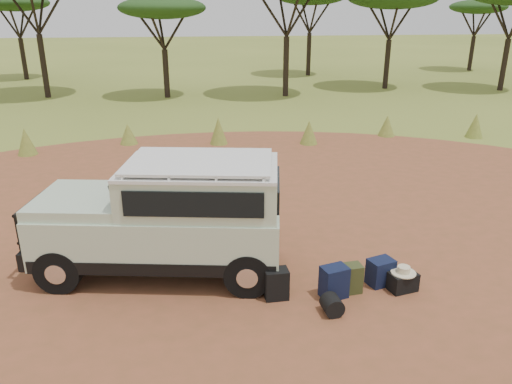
{
  "coord_description": "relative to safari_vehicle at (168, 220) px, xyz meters",
  "views": [
    {
      "loc": [
        -0.93,
        -7.52,
        4.4
      ],
      "look_at": [
        0.28,
        1.43,
        1.0
      ],
      "focal_mm": 35.0,
      "sensor_mm": 36.0,
      "label": 1
    }
  ],
  "objects": [
    {
      "name": "ground",
      "position": [
        1.38,
        -0.34,
        -0.99
      ],
      "size": [
        140.0,
        140.0,
        0.0
      ],
      "primitive_type": "plane",
      "color": "olive",
      "rests_on": "ground"
    },
    {
      "name": "dirt_clearing",
      "position": [
        1.38,
        -0.34,
        -0.98
      ],
      "size": [
        23.0,
        23.0,
        0.01
      ],
      "primitive_type": "cylinder",
      "color": "brown",
      "rests_on": "ground"
    },
    {
      "name": "grass_fringe",
      "position": [
        1.49,
        8.33,
        -0.58
      ],
      "size": [
        36.6,
        1.6,
        0.9
      ],
      "color": "olive",
      "rests_on": "ground"
    },
    {
      "name": "safari_vehicle",
      "position": [
        0.0,
        0.0,
        0.0
      ],
      "size": [
        4.42,
        2.35,
        2.04
      ],
      "rotation": [
        0.0,
        0.0,
        -0.17
      ],
      "color": "#B5CAAC",
      "rests_on": "ground"
    },
    {
      "name": "walking_staff",
      "position": [
        -2.01,
        1.19,
        -0.35
      ],
      "size": [
        0.3,
        0.38,
        1.28
      ],
      "primitive_type": "cylinder",
      "rotation": [
        0.32,
        0.0,
        0.64
      ],
      "color": "brown",
      "rests_on": "ground"
    },
    {
      "name": "backpack_black",
      "position": [
        1.69,
        -1.09,
        -0.73
      ],
      "size": [
        0.38,
        0.29,
        0.51
      ],
      "primitive_type": "cube",
      "rotation": [
        0.0,
        0.0,
        0.05
      ],
      "color": "black",
      "rests_on": "ground"
    },
    {
      "name": "backpack_navy",
      "position": [
        2.6,
        -1.18,
        -0.72
      ],
      "size": [
        0.47,
        0.39,
        0.53
      ],
      "primitive_type": "cube",
      "rotation": [
        0.0,
        0.0,
        0.27
      ],
      "color": "#121B3A",
      "rests_on": "ground"
    },
    {
      "name": "backpack_olive",
      "position": [
        2.9,
        -1.08,
        -0.74
      ],
      "size": [
        0.38,
        0.29,
        0.49
      ],
      "primitive_type": "cube",
      "rotation": [
        0.0,
        0.0,
        0.11
      ],
      "color": "#38411E",
      "rests_on": "ground"
    },
    {
      "name": "duffel_navy",
      "position": [
        3.48,
        -0.91,
        -0.76
      ],
      "size": [
        0.48,
        0.42,
        0.46
      ],
      "primitive_type": "cube",
      "rotation": [
        0.0,
        0.0,
        0.31
      ],
      "color": "#121B3A",
      "rests_on": "ground"
    },
    {
      "name": "hard_case",
      "position": [
        3.77,
        -1.13,
        -0.83
      ],
      "size": [
        0.51,
        0.41,
        0.32
      ],
      "primitive_type": "cube",
      "rotation": [
        0.0,
        0.0,
        0.22
      ],
      "color": "black",
      "rests_on": "ground"
    },
    {
      "name": "stuff_sack",
      "position": [
        2.45,
        -1.64,
        -0.83
      ],
      "size": [
        0.33,
        0.33,
        0.3
      ],
      "primitive_type": "cylinder",
      "rotation": [
        1.57,
        0.0,
        0.09
      ],
      "color": "black",
      "rests_on": "ground"
    },
    {
      "name": "safari_hat",
      "position": [
        3.77,
        -1.13,
        -0.63
      ],
      "size": [
        0.4,
        0.4,
        0.12
      ],
      "color": "beige",
      "rests_on": "hard_case"
    }
  ]
}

